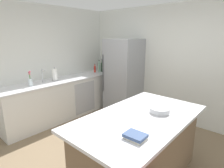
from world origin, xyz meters
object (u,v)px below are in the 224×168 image
refrigerator (123,76)px  gin_bottle (99,67)px  paper_towel_roll (55,75)px  wine_bottle (102,67)px  flower_vase (30,81)px  kitchen_island (139,147)px  sink_faucet (43,75)px  mixing_bowl (160,110)px  vinegar_bottle (104,67)px  hot_sauce_bottle (95,69)px  cookbook_stack (135,136)px

refrigerator → gin_bottle: bearing=-178.6°
paper_towel_roll → wine_bottle: wine_bottle is taller
flower_vase → wine_bottle: (-0.00, 2.07, 0.04)m
kitchen_island → sink_faucet: 2.61m
mixing_bowl → vinegar_bottle: bearing=148.6°
refrigerator → flower_vase: 2.16m
flower_vase → mixing_bowl: size_ratio=1.17×
wine_bottle → hot_sauce_bottle: (-0.09, -0.20, -0.05)m
gin_bottle → mixing_bowl: gin_bottle is taller
refrigerator → mixing_bowl: 2.26m
mixing_bowl → kitchen_island: bearing=-116.0°
vinegar_bottle → mixing_bowl: bearing=-31.4°
flower_vase → vinegar_bottle: flower_vase is taller
paper_towel_roll → mixing_bowl: paper_towel_roll is taller
refrigerator → sink_faucet: size_ratio=6.17×
kitchen_island → cookbook_stack: cookbook_stack is taller
refrigerator → flower_vase: (-0.82, -2.00, 0.11)m
sink_faucet → cookbook_stack: 2.84m
wine_bottle → mixing_bowl: (2.58, -1.50, -0.13)m
sink_faucet → gin_bottle: size_ratio=0.89×
mixing_bowl → refrigerator: bearing=140.8°
kitchen_island → cookbook_stack: 0.73m
sink_faucet → vinegar_bottle: size_ratio=1.04×
kitchen_island → cookbook_stack: size_ratio=8.59×
flower_vase → refrigerator: bearing=67.6°
mixing_bowl → hot_sauce_bottle: bearing=154.1°
sink_faucet → wine_bottle: 1.75m
refrigerator → sink_faucet: bearing=-118.5°
vinegar_bottle → wine_bottle: 0.11m
sink_faucet → vinegar_bottle: 1.85m
refrigerator → flower_vase: refrigerator is taller
kitchen_island → cookbook_stack: (0.26, -0.48, 0.48)m
vinegar_bottle → wine_bottle: size_ratio=0.81×
flower_vase → wine_bottle: wine_bottle is taller
sink_faucet → cookbook_stack: size_ratio=1.35×
refrigerator → gin_bottle: 0.87m
wine_bottle → hot_sauce_bottle: 0.23m
gin_bottle → vinegar_bottle: bearing=93.6°
flower_vase → paper_towel_roll: size_ratio=1.00×
gin_bottle → mixing_bowl: (2.61, -1.41, -0.12)m
kitchen_island → hot_sauce_bottle: hot_sauce_bottle is taller
kitchen_island → gin_bottle: gin_bottle is taller
flower_vase → paper_towel_roll: (-0.05, 0.59, 0.03)m
flower_vase → gin_bottle: (-0.03, 1.98, 0.04)m
refrigerator → wine_bottle: refrigerator is taller
sink_faucet → flower_vase: bearing=-74.6°
flower_vase → mixing_bowl: 2.64m
sink_faucet → wine_bottle: size_ratio=0.84×
hot_sauce_bottle → mixing_bowl: size_ratio=0.88×
vinegar_bottle → wine_bottle: bearing=-67.8°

